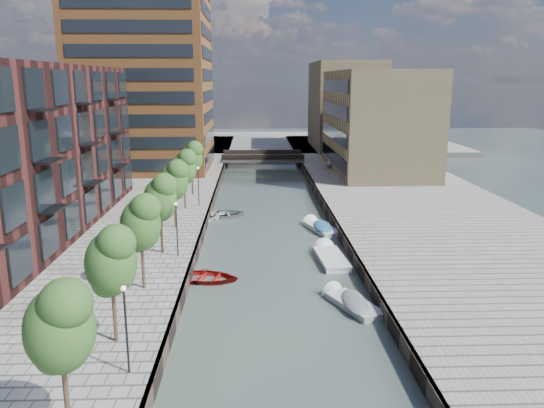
{
  "coord_description": "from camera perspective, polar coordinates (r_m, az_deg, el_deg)",
  "views": [
    {
      "loc": [
        -1.58,
        -13.56,
        13.76
      ],
      "look_at": [
        0.0,
        30.04,
        3.5
      ],
      "focal_mm": 35.0,
      "sensor_mm": 36.0,
      "label": 1
    }
  ],
  "objects": [
    {
      "name": "sloop_2",
      "position": [
        37.86,
        -7.13,
        -8.19
      ],
      "size": [
        5.32,
        4.25,
        0.98
      ],
      "primitive_type": "imported",
      "rotation": [
        0.0,
        0.0,
        1.37
      ],
      "color": "maroon",
      "rests_on": "ground"
    },
    {
      "name": "sloop_3",
      "position": [
        54.39,
        -5.57,
        -1.48
      ],
      "size": [
        5.67,
        4.53,
        1.05
      ],
      "primitive_type": "imported",
      "rotation": [
        0.0,
        0.0,
        1.77
      ],
      "color": "silver",
      "rests_on": "ground"
    },
    {
      "name": "tree_5",
      "position": [
        53.69,
        -9.48,
        3.99
      ],
      "size": [
        2.5,
        2.5,
        5.95
      ],
      "color": "#382619",
      "rests_on": "quay_left"
    },
    {
      "name": "tree_6",
      "position": [
        60.56,
        -8.65,
        5.06
      ],
      "size": [
        2.5,
        2.5,
        5.95
      ],
      "color": "#382619",
      "rests_on": "quay_left"
    },
    {
      "name": "tree_4",
      "position": [
        46.85,
        -10.54,
        2.62
      ],
      "size": [
        2.5,
        2.5,
        5.95
      ],
      "color": "#382619",
      "rests_on": "quay_left"
    },
    {
      "name": "quay_right",
      "position": [
        57.91,
        15.66,
        -0.5
      ],
      "size": [
        20.0,
        140.0,
        1.0
      ],
      "primitive_type": "cube",
      "color": "gray",
      "rests_on": "ground"
    },
    {
      "name": "tree_0",
      "position": [
        20.68,
        -21.91,
        -11.9
      ],
      "size": [
        2.5,
        2.5,
        5.95
      ],
      "color": "#382619",
      "rests_on": "quay_left"
    },
    {
      "name": "tree_1",
      "position": [
        26.88,
        -16.96,
        -5.69
      ],
      "size": [
        2.5,
        2.5,
        5.95
      ],
      "color": "#382619",
      "rests_on": "quay_left"
    },
    {
      "name": "apartment_block",
      "position": [
        47.65,
        -24.9,
        5.06
      ],
      "size": [
        8.0,
        38.0,
        14.0
      ],
      "primitive_type": "cube",
      "color": "black",
      "rests_on": "quay_left"
    },
    {
      "name": "tower",
      "position": [
        80.09,
        -13.61,
        14.48
      ],
      "size": [
        18.0,
        18.0,
        30.0
      ],
      "primitive_type": "cube",
      "color": "#94582B",
      "rests_on": "quay_left"
    },
    {
      "name": "far_closure",
      "position": [
        114.35,
        -1.28,
        6.57
      ],
      "size": [
        80.0,
        40.0,
        1.0
      ],
      "primitive_type": "cube",
      "color": "gray",
      "rests_on": "ground"
    },
    {
      "name": "motorboat_3",
      "position": [
        50.03,
        5.18,
        -2.54
      ],
      "size": [
        3.27,
        5.39,
        1.7
      ],
      "color": "white",
      "rests_on": "ground"
    },
    {
      "name": "water",
      "position": [
        55.32,
        -0.37,
        -1.17
      ],
      "size": [
        300.0,
        300.0,
        0.0
      ],
      "primitive_type": "plane",
      "color": "#38473F",
      "rests_on": "ground"
    },
    {
      "name": "quay_wall_left",
      "position": [
        55.36,
        -6.7,
        -0.72
      ],
      "size": [
        0.25,
        140.0,
        1.0
      ],
      "primitive_type": "cube",
      "color": "#332823",
      "rests_on": "ground"
    },
    {
      "name": "motorboat_2",
      "position": [
        42.13,
        6.17,
        -5.75
      ],
      "size": [
        2.38,
        5.78,
        1.88
      ],
      "color": "silver",
      "rests_on": "ground"
    },
    {
      "name": "sloop_4",
      "position": [
        54.99,
        -5.5,
        -1.32
      ],
      "size": [
        5.37,
        4.32,
        0.99
      ],
      "primitive_type": "imported",
      "rotation": [
        0.0,
        0.0,
        1.78
      ],
      "color": "black",
      "rests_on": "ground"
    },
    {
      "name": "tree_3",
      "position": [
        40.08,
        -11.97,
        0.77
      ],
      "size": [
        2.5,
        2.5,
        5.95
      ],
      "color": "#382619",
      "rests_on": "quay_left"
    },
    {
      "name": "quay_wall_right",
      "position": [
        55.71,
        5.91,
        -0.61
      ],
      "size": [
        0.25,
        140.0,
        1.0
      ],
      "primitive_type": "cube",
      "color": "#332823",
      "rests_on": "ground"
    },
    {
      "name": "tree_2",
      "position": [
        33.4,
        -13.97,
        -1.82
      ],
      "size": [
        2.5,
        2.5,
        5.95
      ],
      "color": "#382619",
      "rests_on": "quay_left"
    },
    {
      "name": "lamp_2",
      "position": [
        54.82,
        -7.93,
        2.33
      ],
      "size": [
        0.24,
        0.24,
        4.12
      ],
      "color": "black",
      "rests_on": "quay_left"
    },
    {
      "name": "tan_block_near",
      "position": [
        77.8,
        11.12,
        8.74
      ],
      "size": [
        12.0,
        25.0,
        14.0
      ],
      "primitive_type": "cube",
      "color": "tan",
      "rests_on": "quay_right"
    },
    {
      "name": "motorboat_4",
      "position": [
        33.98,
        8.42,
        -10.45
      ],
      "size": [
        3.43,
        4.98,
        1.58
      ],
      "color": "#BDBCBA",
      "rests_on": "ground"
    },
    {
      "name": "lamp_0",
      "position": [
        24.53,
        -15.46,
        -11.97
      ],
      "size": [
        0.24,
        0.24,
        4.12
      ],
      "color": "black",
      "rests_on": "quay_left"
    },
    {
      "name": "car",
      "position": [
        80.33,
        6.51,
        4.51
      ],
      "size": [
        2.22,
        4.32,
        1.41
      ],
      "primitive_type": "imported",
      "rotation": [
        0.0,
        0.0,
        -0.14
      ],
      "color": "#B9BABE",
      "rests_on": "quay_right"
    },
    {
      "name": "tan_block_far",
      "position": [
        103.18,
        7.87,
        10.46
      ],
      "size": [
        12.0,
        20.0,
        16.0
      ],
      "primitive_type": "cube",
      "color": "tan",
      "rests_on": "quay_right"
    },
    {
      "name": "lamp_1",
      "position": [
        39.34,
        -10.22,
        -2.08
      ],
      "size": [
        0.24,
        0.24,
        4.12
      ],
      "color": "black",
      "rests_on": "quay_left"
    },
    {
      "name": "bridge",
      "position": [
        86.47,
        -1.01,
        5.0
      ],
      "size": [
        13.0,
        6.0,
        1.3
      ],
      "color": "gray",
      "rests_on": "ground"
    }
  ]
}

